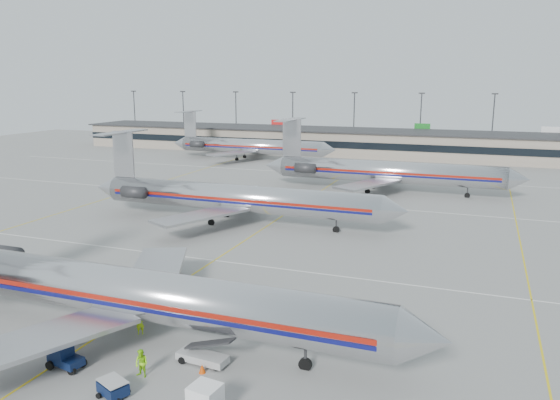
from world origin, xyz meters
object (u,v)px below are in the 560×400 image
at_px(jet_second_row, 232,197).
at_px(belt_loader, 204,356).
at_px(jet_foreground, 115,290).
at_px(tug_center, 64,356).

xyz_separation_m(jet_second_row, belt_loader, (14.15, -34.09, -2.77)).
distance_m(jet_foreground, belt_loader, 8.68).
bearing_deg(jet_second_row, belt_loader, -67.45).
distance_m(jet_foreground, jet_second_row, 33.00).
height_order(tug_center, belt_loader, belt_loader).
xyz_separation_m(tug_center, belt_loader, (8.15, 3.62, -0.29)).
xyz_separation_m(jet_foreground, jet_second_row, (-6.13, 32.43, -0.09)).
distance_m(jet_second_row, belt_loader, 37.01).
height_order(jet_second_row, tug_center, jet_second_row).
height_order(jet_second_row, belt_loader, jet_second_row).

